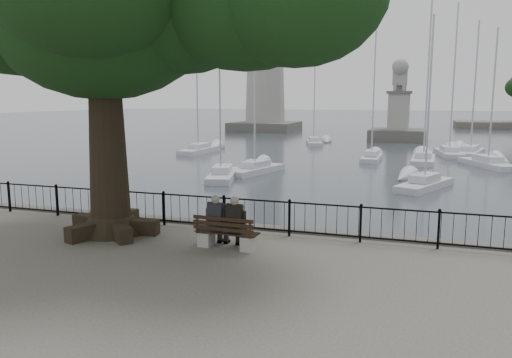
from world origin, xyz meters
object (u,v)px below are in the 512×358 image
at_px(bench, 226,237).
at_px(lion_monument, 398,120).
at_px(lighthouse, 265,49).
at_px(person_right, 237,224).
at_px(person_left, 218,222).

distance_m(bench, lion_monument, 49.16).
relative_size(lighthouse, lion_monument, 3.09).
relative_size(bench, lion_monument, 0.18).
height_order(bench, lighthouse, lighthouse).
height_order(bench, lion_monument, lion_monument).
distance_m(person_right, lighthouse, 64.55).
height_order(bench, person_right, person_right).
distance_m(person_left, lion_monument, 49.05).
xyz_separation_m(person_right, lighthouse, (-17.99, 61.08, 10.55)).
bearing_deg(bench, person_left, 158.27).
xyz_separation_m(person_left, person_right, (0.54, -0.03, 0.00)).
xyz_separation_m(person_right, lion_monument, (2.01, 49.01, 0.75)).
bearing_deg(person_right, lion_monument, 87.65).
bearing_deg(bench, lighthouse, 106.17).
bearing_deg(lighthouse, person_left, -74.05).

